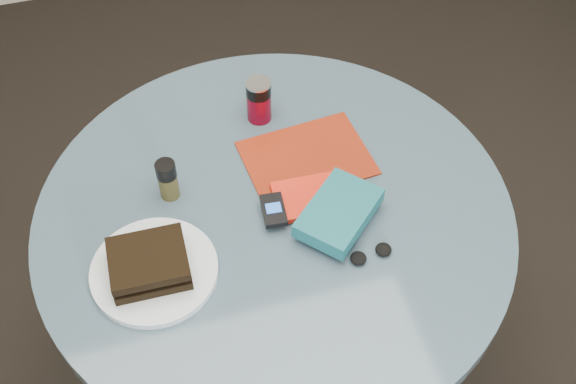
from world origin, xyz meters
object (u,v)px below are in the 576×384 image
object	(u,v)px
plate	(154,271)
headphones	(371,254)
pepper_grinder	(168,180)
mp3_player	(274,210)
sandwich	(149,263)
table	(275,254)
magazine	(307,158)
soda_can	(259,100)
red_book	(312,197)
novel	(339,213)

from	to	relation	value
plate	headphones	xyz separation A→B (m)	(0.42, -0.08, 0.00)
pepper_grinder	mp3_player	distance (m)	0.23
sandwich	pepper_grinder	xyz separation A→B (m)	(0.07, 0.19, 0.01)
table	magazine	distance (m)	0.23
pepper_grinder	magazine	size ratio (longest dim) A/B	0.36
mp3_player	headphones	xyz separation A→B (m)	(0.16, -0.15, -0.02)
pepper_grinder	mp3_player	size ratio (longest dim) A/B	1.15
pepper_grinder	plate	bearing A→B (deg)	-109.18
table	sandwich	size ratio (longest dim) A/B	6.65
magazine	headphones	distance (m)	0.29
pepper_grinder	headphones	distance (m)	0.44
sandwich	soda_can	xyz separation A→B (m)	(0.31, 0.36, 0.01)
plate	red_book	xyz separation A→B (m)	(0.35, 0.09, 0.00)
pepper_grinder	red_book	distance (m)	0.30
plate	headphones	bearing A→B (deg)	-10.95
novel	table	bearing A→B (deg)	106.83
pepper_grinder	mp3_player	bearing A→B (deg)	-31.60
sandwich	mp3_player	distance (m)	0.27
sandwich	mp3_player	world-z (taller)	sandwich
plate	headphones	size ratio (longest dim) A/B	2.73
magazine	novel	world-z (taller)	novel
sandwich	soda_can	size ratio (longest dim) A/B	1.39
red_book	sandwich	bearing A→B (deg)	-162.82
plate	red_book	distance (m)	0.36
table	headphones	xyz separation A→B (m)	(0.15, -0.17, 0.17)
table	red_book	bearing A→B (deg)	2.80
headphones	red_book	bearing A→B (deg)	111.91
table	sandwich	bearing A→B (deg)	-161.98
red_book	soda_can	bearing A→B (deg)	101.93
pepper_grinder	red_book	xyz separation A→B (m)	(0.28, -0.10, -0.04)
table	magazine	bearing A→B (deg)	47.83
pepper_grinder	magazine	world-z (taller)	pepper_grinder
plate	pepper_grinder	distance (m)	0.20
soda_can	red_book	size ratio (longest dim) A/B	0.68
plate	magazine	size ratio (longest dim) A/B	0.92
mp3_player	novel	bearing A→B (deg)	-22.65
mp3_player	headphones	world-z (taller)	mp3_player
sandwich	table	bearing A→B (deg)	18.02
soda_can	novel	size ratio (longest dim) A/B	0.60
plate	mp3_player	size ratio (longest dim) A/B	2.94
magazine	headphones	size ratio (longest dim) A/B	2.97
plate	red_book	size ratio (longest dim) A/B	1.56
table	headphones	bearing A→B (deg)	-47.25
table	novel	bearing A→B (deg)	-30.54
table	novel	size ratio (longest dim) A/B	5.57
soda_can	magazine	world-z (taller)	soda_can
soda_can	novel	bearing A→B (deg)	-77.44
soda_can	novel	xyz separation A→B (m)	(0.08, -0.34, -0.02)
magazine	sandwich	bearing A→B (deg)	-156.39
soda_can	magazine	distance (m)	0.18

